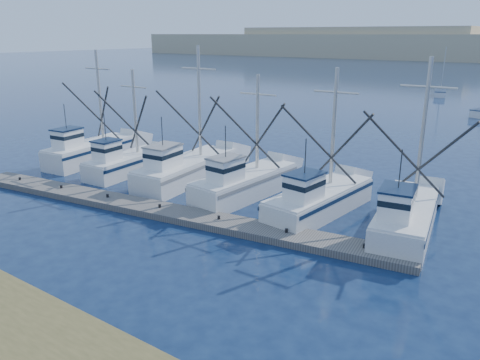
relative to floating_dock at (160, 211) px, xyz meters
name	(u,v)px	position (x,y,z in m)	size (l,w,h in m)	color
ground	(173,285)	(6.23, -5.70, -0.20)	(500.00, 500.00, 0.00)	#0D1C3B
floating_dock	(160,211)	(0.00, 0.00, 0.00)	(29.29, 1.95, 0.39)	slate
trawler_fleet	(214,177)	(0.03, 5.17, 0.77)	(29.17, 9.45, 9.42)	silver
sailboat_far	(440,93)	(0.93, 67.26, 0.30)	(2.87, 6.05, 8.10)	silver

